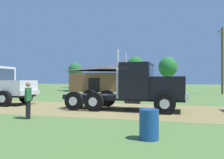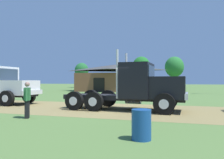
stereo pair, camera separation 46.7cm
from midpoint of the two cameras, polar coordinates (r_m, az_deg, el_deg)
name	(u,v)px [view 1 (the left image)]	position (r m, az deg, el deg)	size (l,w,h in m)	color
ground_plane	(113,109)	(13.60, -0.75, -7.73)	(200.00, 200.00, 0.00)	#567739
dirt_track	(113,109)	(13.60, -0.75, -7.71)	(120.00, 6.68, 0.01)	olive
truck_foreground_white	(140,88)	(13.13, 6.11, -2.20)	(7.44, 2.94, 3.53)	black
visitor_walking_mid	(28,99)	(11.01, -21.98, -4.66)	(0.43, 0.55, 1.70)	#33723F
steel_barrel	(149,124)	(6.76, 7.55, -11.42)	(0.58, 0.58, 0.90)	#19478C
shed_building	(110,78)	(37.90, -0.85, 0.34)	(13.11, 9.10, 4.53)	brown
utility_pole_near	(222,59)	(32.22, 26.22, 4.78)	(1.36, 1.89, 8.69)	brown
tree_left	(75,70)	(55.66, -9.66, 2.31)	(3.43, 3.43, 6.23)	#513823
tree_mid	(135,66)	(49.59, 5.81, 3.42)	(3.84, 3.84, 7.13)	#513823
tree_right	(168,67)	(55.59, 13.98, 3.14)	(4.51, 4.51, 7.60)	#513823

